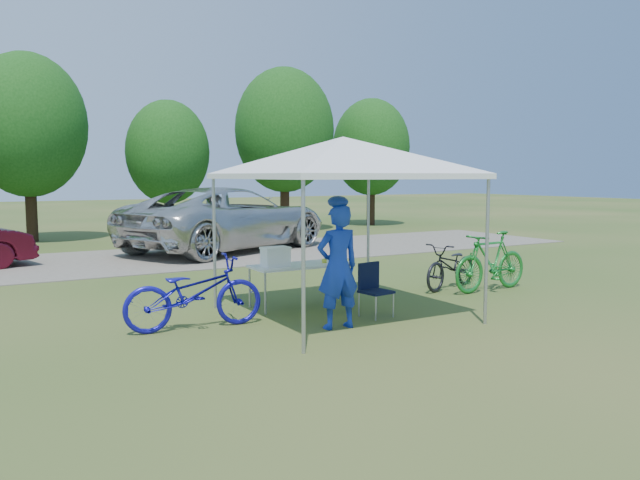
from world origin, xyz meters
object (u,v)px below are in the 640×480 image
at_px(cooler, 275,256).
at_px(bike_dark, 452,266).
at_px(cyclist, 338,267).
at_px(bike_green, 491,261).
at_px(bike_blue, 194,293).
at_px(folding_chair, 373,285).
at_px(folding_table, 301,267).
at_px(minivan, 228,219).

height_order(cooler, bike_dark, cooler).
height_order(cyclist, bike_green, cyclist).
distance_m(cooler, bike_blue, 1.74).
height_order(folding_chair, bike_blue, bike_blue).
relative_size(folding_table, bike_dark, 1.00).
relative_size(cooler, bike_blue, 0.22).
relative_size(folding_table, folding_chair, 2.06).
bearing_deg(folding_table, cyclist, -100.16).
height_order(folding_chair, bike_dark, bike_dark).
bearing_deg(bike_dark, minivan, 171.76).
distance_m(folding_chair, cyclist, 1.04).
distance_m(folding_table, bike_blue, 2.16).
height_order(bike_green, bike_dark, bike_green).
height_order(cyclist, bike_dark, cyclist).
xyz_separation_m(bike_blue, bike_green, (5.75, 0.04, 0.04)).
bearing_deg(folding_chair, bike_green, 2.70).
xyz_separation_m(cooler, bike_blue, (-1.58, -0.64, -0.34)).
height_order(bike_blue, minivan, minivan).
xyz_separation_m(folding_table, folding_chair, (0.59, -1.22, -0.17)).
distance_m(folding_table, bike_dark, 3.23).
height_order(folding_table, bike_blue, bike_blue).
bearing_deg(bike_dark, cyclist, -84.49).
bearing_deg(cyclist, bike_green, -162.94).
height_order(bike_blue, bike_dark, bike_blue).
distance_m(bike_dark, minivan, 7.98).
relative_size(folding_chair, minivan, 0.13).
height_order(cooler, cyclist, cyclist).
distance_m(folding_chair, bike_blue, 2.70).
relative_size(cyclist, bike_blue, 0.90).
bearing_deg(bike_dark, bike_green, 22.41).
distance_m(cooler, bike_dark, 3.72).
bearing_deg(folding_chair, folding_table, 107.28).
xyz_separation_m(folding_chair, bike_dark, (2.64, 1.16, -0.04)).
relative_size(cyclist, bike_green, 0.95).
bearing_deg(folding_table, folding_chair, -64.28).
relative_size(bike_blue, bike_green, 1.05).
xyz_separation_m(cooler, cyclist, (0.18, -1.62, 0.02)).
xyz_separation_m(folding_chair, cooler, (-1.06, 1.22, 0.37)).
relative_size(folding_table, minivan, 0.26).
distance_m(cyclist, bike_green, 4.13).
bearing_deg(folding_chair, bike_blue, 159.28).
xyz_separation_m(bike_green, bike_dark, (-0.47, 0.55, -0.12)).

